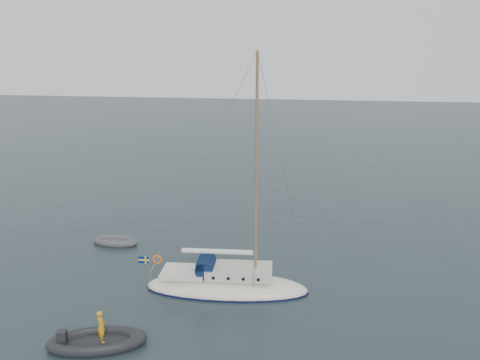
# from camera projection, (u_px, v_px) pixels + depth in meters

# --- Properties ---
(ground) EXTENTS (300.00, 300.00, 0.00)m
(ground) POSITION_uv_depth(u_px,v_px,m) (280.00, 271.00, 26.65)
(ground) COLOR black
(ground) RESTS_ON ground
(sailboat) EXTENTS (8.88, 2.66, 12.64)m
(sailboat) POSITION_uv_depth(u_px,v_px,m) (227.00, 273.00, 24.15)
(sailboat) COLOR white
(sailboat) RESTS_ON ground
(dinghy) EXTENTS (3.13, 1.41, 0.45)m
(dinghy) POSITION_uv_depth(u_px,v_px,m) (115.00, 241.00, 30.77)
(dinghy) COLOR #4F4F54
(dinghy) RESTS_ON ground
(rib) EXTENTS (4.12, 1.87, 1.61)m
(rib) POSITION_uv_depth(u_px,v_px,m) (97.00, 340.00, 19.46)
(rib) COLOR black
(rib) RESTS_ON ground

